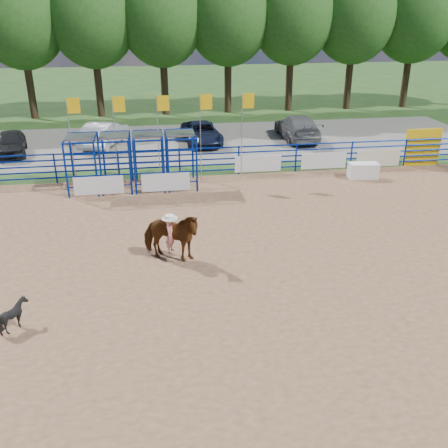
{
  "coord_description": "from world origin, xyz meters",
  "views": [
    {
      "loc": [
        -1.42,
        -14.04,
        8.04
      ],
      "look_at": [
        0.87,
        1.0,
        1.3
      ],
      "focal_mm": 40.0,
      "sensor_mm": 36.0,
      "label": 1
    }
  ],
  "objects": [
    {
      "name": "ground",
      "position": [
        0.0,
        0.0,
        0.0
      ],
      "size": [
        120.0,
        120.0,
        0.0
      ],
      "primitive_type": "plane",
      "color": "#335522",
      "rests_on": "ground"
    },
    {
      "name": "arena_dirt",
      "position": [
        0.0,
        0.0,
        0.01
      ],
      "size": [
        30.0,
        20.0,
        0.02
      ],
      "primitive_type": "cube",
      "color": "#986D4C",
      "rests_on": "ground"
    },
    {
      "name": "gravel_strip",
      "position": [
        0.0,
        17.0,
        0.01
      ],
      "size": [
        40.0,
        10.0,
        0.01
      ],
      "primitive_type": "cube",
      "color": "gray",
      "rests_on": "ground"
    },
    {
      "name": "announcer_table",
      "position": [
        9.05,
        8.48,
        0.4
      ],
      "size": [
        1.49,
        0.8,
        0.77
      ],
      "primitive_type": "cube",
      "rotation": [
        0.0,
        0.0,
        -0.09
      ],
      "color": "white",
      "rests_on": "arena_dirt"
    },
    {
      "name": "horse_and_rider",
      "position": [
        -0.92,
        1.14,
        0.95
      ],
      "size": [
        2.31,
        1.7,
        2.27
      ],
      "color": "#613413",
      "rests_on": "arena_dirt"
    },
    {
      "name": "calf",
      "position": [
        -5.28,
        -2.15,
        0.44
      ],
      "size": [
        0.85,
        0.77,
        0.83
      ],
      "primitive_type": "imported",
      "rotation": [
        0.0,
        0.0,
        1.71
      ],
      "color": "black",
      "rests_on": "arena_dirt"
    },
    {
      "name": "car_a",
      "position": [
        -9.34,
        15.67,
        0.68
      ],
      "size": [
        2.22,
        4.13,
        1.34
      ],
      "primitive_type": "imported",
      "rotation": [
        0.0,
        0.0,
        0.17
      ],
      "color": "black",
      "rests_on": "gravel_strip"
    },
    {
      "name": "car_b",
      "position": [
        -4.16,
        16.86,
        0.75
      ],
      "size": [
        3.02,
        4.78,
        1.49
      ],
      "primitive_type": "imported",
      "rotation": [
        0.0,
        0.0,
        2.79
      ],
      "color": "#999CA2",
      "rests_on": "gravel_strip"
    },
    {
      "name": "car_c",
      "position": [
        1.82,
        16.56,
        0.65
      ],
      "size": [
        2.43,
        4.73,
        1.28
      ],
      "primitive_type": "imported",
      "rotation": [
        0.0,
        0.0,
        0.07
      ],
      "color": "black",
      "rests_on": "gravel_strip"
    },
    {
      "name": "car_d",
      "position": [
        8.05,
        16.72,
        0.77
      ],
      "size": [
        2.25,
        5.26,
        1.51
      ],
      "primitive_type": "imported",
      "rotation": [
        0.0,
        0.0,
        3.12
      ],
      "color": "slate",
      "rests_on": "gravel_strip"
    },
    {
      "name": "perimeter_fence",
      "position": [
        0.0,
        0.0,
        0.75
      ],
      "size": [
        30.1,
        20.1,
        1.5
      ],
      "color": "#062293",
      "rests_on": "ground"
    },
    {
      "name": "chute_assembly",
      "position": [
        -1.9,
        8.84,
        1.26
      ],
      "size": [
        19.32,
        2.41,
        4.2
      ],
      "color": "#062293",
      "rests_on": "ground"
    },
    {
      "name": "treeline",
      "position": [
        0.0,
        26.0,
        7.53
      ],
      "size": [
        56.4,
        6.4,
        11.24
      ],
      "color": "#3F2B19",
      "rests_on": "ground"
    }
  ]
}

